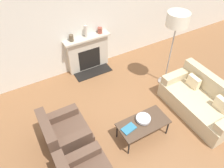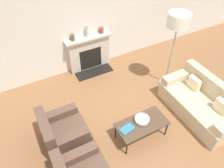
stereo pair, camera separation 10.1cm
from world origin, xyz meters
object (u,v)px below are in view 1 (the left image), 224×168
at_px(coffee_table, 143,124).
at_px(mantel_vase_left, 71,38).
at_px(fireplace, 88,53).
at_px(floor_lamp, 177,23).
at_px(couch, 201,101).
at_px(mantel_vase_center_left, 86,31).
at_px(bowl, 143,119).
at_px(book, 129,129).
at_px(mantel_vase_center_right, 100,30).
at_px(armchair_far, 64,134).

height_order(coffee_table, mantel_vase_left, mantel_vase_left).
distance_m(fireplace, floor_lamp, 2.52).
bearing_deg(couch, mantel_vase_center_left, -150.68).
bearing_deg(floor_lamp, bowl, -145.05).
distance_m(book, mantel_vase_left, 2.76).
height_order(fireplace, floor_lamp, floor_lamp).
distance_m(coffee_table, mantel_vase_center_left, 2.81).
bearing_deg(book, floor_lamp, 20.05).
xyz_separation_m(coffee_table, bowl, (0.03, 0.06, 0.08)).
distance_m(mantel_vase_left, mantel_vase_center_right, 0.82).
relative_size(coffee_table, mantel_vase_center_right, 6.65).
relative_size(coffee_table, book, 3.34).
relative_size(fireplace, floor_lamp, 0.65).
xyz_separation_m(bowl, mantel_vase_center_right, (0.39, 2.64, 0.61)).
xyz_separation_m(fireplace, mantel_vase_center_left, (-0.00, 0.02, 0.68)).
bearing_deg(floor_lamp, mantel_vase_left, 140.47).
bearing_deg(armchair_far, mantel_vase_center_left, -35.77).
distance_m(fireplace, couch, 3.19).
relative_size(floor_lamp, mantel_vase_center_left, 6.04).
bearing_deg(couch, mantel_vase_center_right, -157.46).
xyz_separation_m(coffee_table, mantel_vase_left, (-0.40, 2.70, 0.70)).
xyz_separation_m(armchair_far, book, (1.14, -0.62, 0.14)).
relative_size(armchair_far, mantel_vase_center_right, 5.46).
relative_size(armchair_far, coffee_table, 0.82).
relative_size(fireplace, mantel_vase_center_right, 8.15).
height_order(armchair_far, bowl, armchair_far).
xyz_separation_m(bowl, mantel_vase_left, (-0.43, 2.64, 0.62)).
bearing_deg(fireplace, mantel_vase_left, 177.83).
xyz_separation_m(fireplace, mantel_vase_center_right, (0.41, 0.02, 0.60)).
xyz_separation_m(mantel_vase_center_left, mantel_vase_center_right, (0.41, 0.00, -0.09)).
relative_size(mantel_vase_center_left, mantel_vase_center_right, 2.08).
height_order(couch, armchair_far, couch).
bearing_deg(floor_lamp, couch, -87.88).
distance_m(fireplace, book, 2.69).
relative_size(bowl, mantel_vase_center_right, 1.91).
xyz_separation_m(armchair_far, mantel_vase_center_left, (1.49, 2.06, 0.88)).
height_order(bowl, mantel_vase_center_left, mantel_vase_center_left).
bearing_deg(book, couch, -13.34).
bearing_deg(armchair_far, couch, -103.40).
distance_m(fireplace, coffee_table, 2.69).
xyz_separation_m(mantel_vase_left, mantel_vase_center_right, (0.82, 0.00, -0.01)).
xyz_separation_m(couch, book, (-1.92, 0.11, 0.13)).
distance_m(bowl, floor_lamp, 2.22).
height_order(fireplace, couch, fireplace).
xyz_separation_m(book, mantel_vase_left, (-0.06, 2.68, 0.66)).
bearing_deg(book, bowl, -4.27).
relative_size(fireplace, mantel_vase_left, 7.43).
distance_m(couch, mantel_vase_center_right, 3.12).
relative_size(bowl, mantel_vase_center_left, 0.92).
xyz_separation_m(fireplace, floor_lamp, (1.52, -1.58, 1.24)).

